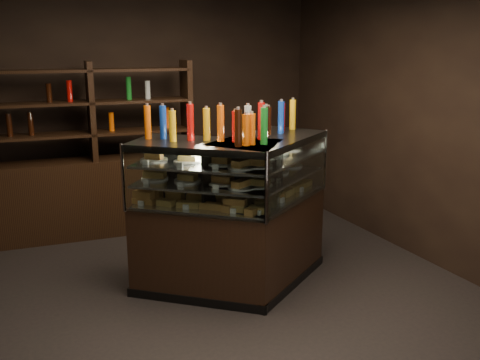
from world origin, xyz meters
name	(u,v)px	position (x,y,z in m)	size (l,w,h in m)	color
ground	(193,299)	(0.00, 0.00, 0.00)	(5.00, 5.00, 0.00)	black
room_shell	(188,75)	(0.00, 0.00, 1.94)	(5.02, 5.02, 3.01)	black
display_case	(237,238)	(0.47, 0.10, 0.47)	(2.00, 1.30, 1.39)	black
food_display	(237,176)	(0.47, 0.09, 1.05)	(1.66, 0.87, 0.43)	gold
bottles_top	(237,123)	(0.47, 0.10, 1.52)	(1.48, 0.72, 0.30)	#B20C0A
potted_conifer	(268,219)	(0.92, 0.36, 0.50)	(0.41, 0.41, 0.88)	black
back_shelving	(96,183)	(-0.45, 2.05, 0.61)	(2.29, 0.57, 2.00)	black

